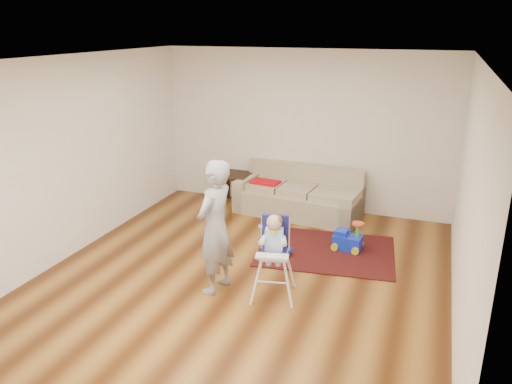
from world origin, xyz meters
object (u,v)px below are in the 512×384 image
(ride_on_toy, at_px, (348,235))
(adult, at_px, (215,227))
(sofa, at_px, (298,192))
(toy_ball, at_px, (287,250))
(high_chair, at_px, (274,258))
(side_table, at_px, (235,189))

(ride_on_toy, relative_size, adult, 0.26)
(adult, bearing_deg, sofa, -176.51)
(sofa, xyz_separation_m, toy_ball, (0.30, -1.59, -0.31))
(adult, bearing_deg, high_chair, 106.53)
(side_table, bearing_deg, sofa, -7.17)
(high_chair, relative_size, adult, 0.63)
(adult, bearing_deg, toy_ball, 163.73)
(ride_on_toy, bearing_deg, sofa, 139.34)
(high_chair, xyz_separation_m, adult, (-0.70, -0.10, 0.32))
(high_chair, bearing_deg, toy_ball, 85.81)
(ride_on_toy, distance_m, toy_ball, 0.91)
(sofa, relative_size, adult, 1.32)
(side_table, xyz_separation_m, high_chair, (1.67, -2.82, 0.22))
(side_table, bearing_deg, ride_on_toy, -28.91)
(side_table, distance_m, toy_ball, 2.31)
(sofa, bearing_deg, ride_on_toy, -40.14)
(side_table, xyz_separation_m, toy_ball, (1.51, -1.74, -0.19))
(side_table, relative_size, ride_on_toy, 1.28)
(ride_on_toy, height_order, toy_ball, ride_on_toy)
(side_table, relative_size, adult, 0.34)
(sofa, height_order, high_chair, high_chair)
(sofa, distance_m, adult, 2.81)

